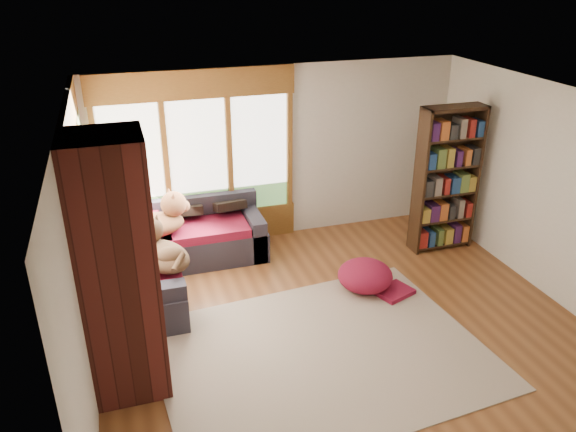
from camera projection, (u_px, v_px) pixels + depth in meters
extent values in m
plane|color=brown|center=(340.00, 321.00, 6.66)|extent=(5.50, 5.50, 0.00)
plane|color=white|center=(350.00, 104.00, 5.58)|extent=(5.50, 5.50, 0.00)
cube|color=silver|center=(279.00, 154.00, 8.29)|extent=(5.50, 0.04, 2.60)
cube|color=silver|center=(483.00, 366.00, 3.95)|extent=(5.50, 0.04, 2.60)
cube|color=silver|center=(79.00, 259.00, 5.37)|extent=(0.04, 5.00, 2.60)
cube|color=silver|center=(552.00, 194.00, 6.87)|extent=(0.04, 5.00, 2.60)
cube|color=brown|center=(198.00, 159.00, 7.91)|extent=(2.82, 0.10, 1.90)
cube|color=white|center=(198.00, 159.00, 7.91)|extent=(2.54, 0.09, 1.62)
cube|color=brown|center=(84.00, 206.00, 6.40)|extent=(0.10, 2.62, 1.90)
cube|color=white|center=(84.00, 206.00, 6.40)|extent=(0.09, 2.36, 1.62)
cube|color=#6F7E54|center=(82.00, 151.00, 6.96)|extent=(0.03, 0.72, 0.90)
cube|color=#471914|center=(118.00, 271.00, 5.16)|extent=(0.70, 0.70, 2.60)
cube|color=#26242E|center=(177.00, 248.00, 7.90)|extent=(2.20, 0.90, 0.42)
cube|color=#26242E|center=(171.00, 213.00, 8.04)|extent=(2.20, 0.20, 0.38)
cube|color=#26242E|center=(246.00, 233.00, 8.13)|extent=(0.20, 0.90, 0.60)
cube|color=maroon|center=(169.00, 236.00, 7.65)|extent=(1.90, 0.66, 0.12)
cube|color=#26242E|center=(132.00, 278.00, 7.16)|extent=(0.90, 2.20, 0.42)
cube|color=#26242E|center=(99.00, 254.00, 6.89)|extent=(0.20, 2.20, 0.38)
cube|color=#26242E|center=(136.00, 315.00, 6.25)|extent=(0.90, 0.20, 0.60)
cube|color=maroon|center=(141.00, 272.00, 6.77)|extent=(0.66, 1.20, 0.12)
cube|color=maroon|center=(136.00, 238.00, 7.60)|extent=(0.66, 0.66, 0.12)
cube|color=silver|center=(322.00, 353.00, 6.10)|extent=(3.66, 2.92, 0.01)
cube|color=#311E10|center=(473.00, 177.00, 8.09)|extent=(0.04, 0.30, 2.12)
cube|color=#311E10|center=(419.00, 183.00, 7.86)|extent=(0.04, 0.30, 2.12)
cube|color=#311E10|center=(441.00, 177.00, 8.10)|extent=(0.91, 0.02, 2.12)
cube|color=#311E10|center=(439.00, 242.00, 8.39)|extent=(0.83, 0.28, 0.03)
cube|color=#311E10|center=(442.00, 218.00, 8.22)|extent=(0.83, 0.28, 0.03)
cube|color=#311E10|center=(445.00, 192.00, 8.06)|extent=(0.83, 0.28, 0.03)
cube|color=#311E10|center=(448.00, 166.00, 7.89)|extent=(0.83, 0.28, 0.03)
cube|color=#311E10|center=(452.00, 138.00, 7.72)|extent=(0.83, 0.28, 0.03)
cube|color=#311E10|center=(455.00, 109.00, 7.55)|extent=(0.83, 0.28, 0.03)
cube|color=#726659|center=(447.00, 180.00, 7.96)|extent=(0.79, 0.22, 1.96)
ellipsoid|color=maroon|center=(365.00, 275.00, 7.24)|extent=(0.94, 0.94, 0.38)
ellipsoid|color=brown|center=(152.00, 222.00, 7.42)|extent=(0.94, 0.69, 0.29)
sphere|color=brown|center=(174.00, 208.00, 7.50)|extent=(0.40, 0.40, 0.35)
cone|color=brown|center=(169.00, 199.00, 7.42)|extent=(0.15, 0.15, 0.15)
ellipsoid|color=#3E2718|center=(163.00, 253.00, 6.66)|extent=(0.81, 0.96, 0.28)
sphere|color=#3E2718|center=(150.00, 235.00, 6.81)|extent=(0.43, 0.43, 0.33)
cone|color=#3E2718|center=(151.00, 226.00, 6.71)|extent=(0.16, 0.16, 0.14)
cube|color=black|center=(221.00, 201.00, 8.04)|extent=(0.45, 0.12, 0.45)
cube|color=black|center=(179.00, 206.00, 7.88)|extent=(0.45, 0.12, 0.45)
cube|color=black|center=(111.00, 228.00, 7.22)|extent=(0.45, 0.12, 0.45)
cube|color=black|center=(114.00, 269.00, 6.27)|extent=(0.45, 0.12, 0.45)
cube|color=maroon|center=(135.00, 211.00, 7.71)|extent=(0.42, 0.12, 0.42)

